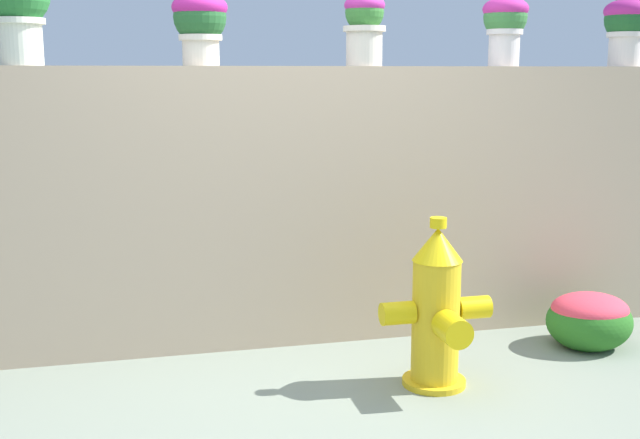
% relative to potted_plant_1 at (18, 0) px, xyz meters
% --- Properties ---
extents(ground_plane, '(24.00, 24.00, 0.00)m').
position_rel_potted_plant_1_xyz_m(ground_plane, '(1.33, -1.02, -1.89)').
color(ground_plane, gray).
extents(stone_wall, '(4.93, 0.30, 1.56)m').
position_rel_potted_plant_1_xyz_m(stone_wall, '(1.33, 0.03, -1.11)').
color(stone_wall, tan).
rests_on(stone_wall, ground).
extents(potted_plant_1, '(0.33, 0.33, 0.51)m').
position_rel_potted_plant_1_xyz_m(potted_plant_1, '(0.00, 0.00, 0.00)').
color(potted_plant_1, silver).
rests_on(potted_plant_1, stone_wall).
extents(potted_plant_2, '(0.30, 0.30, 0.40)m').
position_rel_potted_plant_1_xyz_m(potted_plant_2, '(0.90, 0.06, -0.08)').
color(potted_plant_2, beige).
rests_on(potted_plant_2, stone_wall).
extents(potted_plant_3, '(0.24, 0.24, 0.40)m').
position_rel_potted_plant_1_xyz_m(potted_plant_3, '(1.80, -0.00, -0.09)').
color(potted_plant_3, beige).
rests_on(potted_plant_3, stone_wall).
extents(potted_plant_4, '(0.27, 0.27, 0.41)m').
position_rel_potted_plant_1_xyz_m(potted_plant_4, '(2.67, 0.04, -0.07)').
color(potted_plant_4, silver).
rests_on(potted_plant_4, stone_wall).
extents(potted_plant_5, '(0.28, 0.28, 0.42)m').
position_rel_potted_plant_1_xyz_m(potted_plant_5, '(3.48, 0.04, -0.06)').
color(potted_plant_5, silver).
rests_on(potted_plant_5, stone_wall).
extents(fire_hydrant, '(0.56, 0.45, 0.85)m').
position_rel_potted_plant_1_xyz_m(fire_hydrant, '(1.93, -0.84, -1.51)').
color(fire_hydrant, gold).
rests_on(fire_hydrant, ground).
extents(flower_bush_left, '(0.49, 0.44, 0.33)m').
position_rel_potted_plant_1_xyz_m(flower_bush_left, '(2.99, -0.52, -1.72)').
color(flower_bush_left, '#296B20').
rests_on(flower_bush_left, ground).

